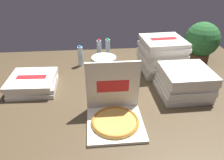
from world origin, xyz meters
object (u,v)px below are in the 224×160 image
(open_pizza_box, at_px, (115,112))
(pizza_stack_left_near, at_px, (184,82))
(pizza_stack_left_mid, at_px, (33,83))
(water_bottle_2, at_px, (108,48))
(water_bottle_1, at_px, (80,56))
(water_bottle_0, at_px, (99,49))
(pizza_stack_left_far, at_px, (162,55))
(ice_bucket, at_px, (104,62))
(potted_plant, at_px, (202,41))

(open_pizza_box, distance_m, pizza_stack_left_near, 0.74)
(pizza_stack_left_mid, relative_size, water_bottle_2, 1.84)
(water_bottle_2, bearing_deg, water_bottle_1, -146.71)
(water_bottle_0, bearing_deg, open_pizza_box, -86.83)
(pizza_stack_left_far, bearing_deg, ice_bucket, 167.56)
(water_bottle_0, relative_size, water_bottle_2, 1.00)
(pizza_stack_left_near, height_order, water_bottle_0, pizza_stack_left_near)
(water_bottle_2, bearing_deg, water_bottle_0, -168.07)
(water_bottle_2, bearing_deg, ice_bucket, -102.91)
(ice_bucket, xyz_separation_m, water_bottle_0, (-0.04, 0.26, 0.05))
(water_bottle_1, xyz_separation_m, potted_plant, (1.34, -0.08, 0.16))
(pizza_stack_left_mid, xyz_separation_m, water_bottle_2, (0.75, 0.67, 0.05))
(pizza_stack_left_far, height_order, pizza_stack_left_near, pizza_stack_left_far)
(pizza_stack_left_near, relative_size, water_bottle_1, 1.86)
(water_bottle_2, bearing_deg, open_pizza_box, -91.94)
(pizza_stack_left_far, height_order, water_bottle_0, pizza_stack_left_far)
(open_pizza_box, bearing_deg, water_bottle_1, 105.81)
(pizza_stack_left_mid, height_order, potted_plant, potted_plant)
(water_bottle_1, bearing_deg, water_bottle_0, 41.22)
(water_bottle_2, relative_size, potted_plant, 0.49)
(pizza_stack_left_near, xyz_separation_m, water_bottle_0, (-0.73, 0.86, -0.01))
(pizza_stack_left_near, bearing_deg, pizza_stack_left_far, 99.26)
(open_pizza_box, relative_size, water_bottle_0, 1.81)
(water_bottle_1, distance_m, water_bottle_2, 0.39)
(water_bottle_0, bearing_deg, pizza_stack_left_far, -31.48)
(pizza_stack_left_near, bearing_deg, water_bottle_2, 124.86)
(water_bottle_0, bearing_deg, potted_plant, -13.66)
(ice_bucket, relative_size, water_bottle_1, 1.15)
(potted_plant, bearing_deg, open_pizza_box, -139.14)
(pizza_stack_left_near, distance_m, potted_plant, 0.73)
(pizza_stack_left_far, height_order, potted_plant, potted_plant)
(pizza_stack_left_near, bearing_deg, water_bottle_0, 129.98)
(potted_plant, bearing_deg, water_bottle_0, 166.34)
(pizza_stack_left_far, distance_m, pizza_stack_left_near, 0.48)
(water_bottle_1, distance_m, potted_plant, 1.36)
(open_pizza_box, bearing_deg, pizza_stack_left_near, 26.36)
(water_bottle_1, relative_size, potted_plant, 0.49)
(ice_bucket, height_order, water_bottle_1, water_bottle_1)
(ice_bucket, distance_m, water_bottle_2, 0.30)
(pizza_stack_left_far, height_order, water_bottle_2, pizza_stack_left_far)
(open_pizza_box, distance_m, water_bottle_0, 1.19)
(pizza_stack_left_mid, height_order, pizza_stack_left_far, pizza_stack_left_far)
(open_pizza_box, height_order, pizza_stack_left_far, open_pizza_box)
(pizza_stack_left_near, distance_m, water_bottle_2, 1.08)
(pizza_stack_left_near, bearing_deg, pizza_stack_left_mid, 171.05)
(water_bottle_0, distance_m, water_bottle_2, 0.11)
(pizza_stack_left_mid, distance_m, water_bottle_2, 1.01)
(open_pizza_box, height_order, pizza_stack_left_mid, open_pizza_box)
(pizza_stack_left_far, bearing_deg, pizza_stack_left_near, -80.74)
(pizza_stack_left_mid, relative_size, water_bottle_1, 1.84)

